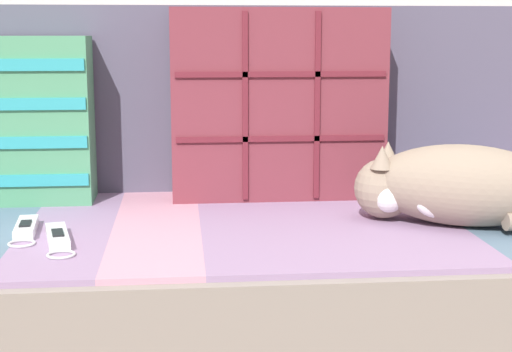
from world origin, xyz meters
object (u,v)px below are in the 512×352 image
(couch, at_px, (281,317))
(game_remote_far, at_px, (58,238))
(game_remote_near, at_px, (26,229))
(throw_pillow_quilted, at_px, (278,104))
(sleeping_cat, at_px, (449,186))

(couch, relative_size, game_remote_far, 8.84)
(couch, relative_size, game_remote_near, 9.46)
(throw_pillow_quilted, height_order, game_remote_near, throw_pillow_quilted)
(game_remote_near, distance_m, game_remote_far, 0.10)
(sleeping_cat, height_order, game_remote_far, sleeping_cat)
(throw_pillow_quilted, bearing_deg, sleeping_cat, -44.85)
(couch, height_order, game_remote_near, game_remote_near)
(throw_pillow_quilted, distance_m, game_remote_far, 0.61)
(throw_pillow_quilted, xyz_separation_m, game_remote_near, (-0.51, -0.29, -0.20))
(couch, height_order, game_remote_far, game_remote_far)
(sleeping_cat, relative_size, game_remote_near, 2.17)
(game_remote_far, bearing_deg, game_remote_near, 133.16)
(couch, height_order, sleeping_cat, sleeping_cat)
(sleeping_cat, height_order, game_remote_near, sleeping_cat)
(game_remote_near, bearing_deg, sleeping_cat, -0.56)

